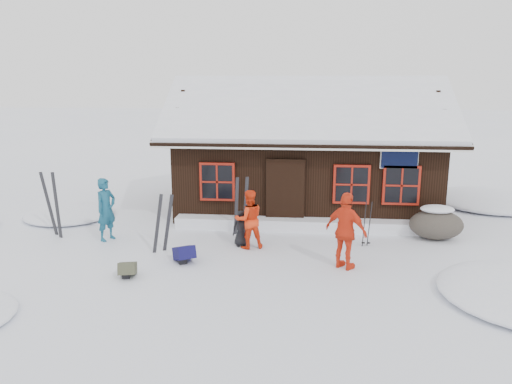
# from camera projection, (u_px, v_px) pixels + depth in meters

# --- Properties ---
(ground) EXTENTS (120.00, 120.00, 0.00)m
(ground) POSITION_uv_depth(u_px,v_px,m) (245.00, 255.00, 12.50)
(ground) COLOR white
(ground) RESTS_ON ground
(mountain_hut) EXTENTS (8.90, 6.09, 4.42)m
(mountain_hut) POSITION_uv_depth(u_px,v_px,m) (306.00, 161.00, 16.84)
(mountain_hut) COLOR black
(mountain_hut) RESTS_ON ground
(snow_drift) EXTENTS (7.60, 0.60, 0.35)m
(snow_drift) POSITION_uv_depth(u_px,v_px,m) (305.00, 224.00, 14.51)
(snow_drift) COLOR white
(snow_drift) RESTS_ON ground
(snow_mounds) EXTENTS (20.60, 13.20, 0.48)m
(snow_mounds) POSITION_uv_depth(u_px,v_px,m) (310.00, 234.00, 14.16)
(snow_mounds) COLOR white
(snow_mounds) RESTS_ON ground
(skier_teal) EXTENTS (0.64, 0.74, 1.72)m
(skier_teal) POSITION_uv_depth(u_px,v_px,m) (106.00, 209.00, 13.48)
(skier_teal) COLOR navy
(skier_teal) RESTS_ON ground
(skier_orange_left) EXTENTS (0.91, 0.81, 1.55)m
(skier_orange_left) POSITION_uv_depth(u_px,v_px,m) (249.00, 219.00, 12.86)
(skier_orange_left) COLOR red
(skier_orange_left) RESTS_ON ground
(skier_orange_right) EXTENTS (1.12, 0.98, 1.81)m
(skier_orange_right) POSITION_uv_depth(u_px,v_px,m) (346.00, 231.00, 11.42)
(skier_orange_right) COLOR red
(skier_orange_right) RESTS_ON ground
(skier_crouched) EXTENTS (0.53, 0.42, 0.96)m
(skier_crouched) POSITION_uv_depth(u_px,v_px,m) (241.00, 228.00, 13.08)
(skier_crouched) COLOR black
(skier_crouched) RESTS_ON ground
(boulder) EXTENTS (1.46, 1.09, 0.84)m
(boulder) POSITION_uv_depth(u_px,v_px,m) (436.00, 224.00, 13.67)
(boulder) COLOR #504940
(boulder) RESTS_ON ground
(ski_pair_left) EXTENTS (0.57, 0.24, 1.55)m
(ski_pair_left) POSITION_uv_depth(u_px,v_px,m) (163.00, 224.00, 12.61)
(ski_pair_left) COLOR black
(ski_pair_left) RESTS_ON ground
(ski_pair_mid) EXTENTS (0.64, 0.30, 1.86)m
(ski_pair_mid) POSITION_uv_depth(u_px,v_px,m) (53.00, 205.00, 13.84)
(ski_pair_mid) COLOR black
(ski_pair_mid) RESTS_ON ground
(ski_pair_right) EXTENTS (0.42, 0.24, 1.68)m
(ski_pair_right) POSITION_uv_depth(u_px,v_px,m) (241.00, 206.00, 14.08)
(ski_pair_right) COLOR black
(ski_pair_right) RESTS_ON ground
(ski_poles) EXTENTS (0.22, 0.11, 1.25)m
(ski_poles) POSITION_uv_depth(u_px,v_px,m) (367.00, 224.00, 13.05)
(ski_poles) COLOR black
(ski_poles) RESTS_ON ground
(backpack_blue) EXTENTS (0.66, 0.71, 0.31)m
(backpack_blue) POSITION_uv_depth(u_px,v_px,m) (184.00, 256.00, 11.99)
(backpack_blue) COLOR #110F43
(backpack_blue) RESTS_ON ground
(backpack_olive) EXTENTS (0.47, 0.56, 0.27)m
(backpack_olive) POSITION_uv_depth(u_px,v_px,m) (128.00, 271.00, 11.09)
(backpack_olive) COLOR #414330
(backpack_olive) RESTS_ON ground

